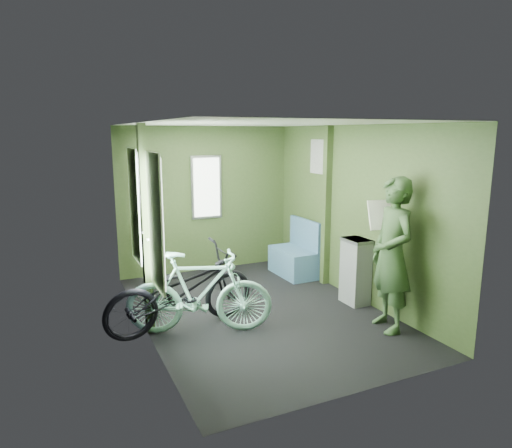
{
  "coord_description": "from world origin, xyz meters",
  "views": [
    {
      "loc": [
        -2.29,
        -4.87,
        2.2
      ],
      "look_at": [
        0.0,
        0.1,
        1.1
      ],
      "focal_mm": 32.0,
      "sensor_mm": 36.0,
      "label": 1
    }
  ],
  "objects_px": {
    "passenger": "(392,255)",
    "waste_box": "(356,271)",
    "bicycle_black": "(184,329)",
    "bicycle_mint": "(200,334)",
    "bench_seat": "(295,259)"
  },
  "relations": [
    {
      "from": "bicycle_black",
      "to": "passenger",
      "type": "relative_size",
      "value": 1.03
    },
    {
      "from": "bicycle_black",
      "to": "passenger",
      "type": "height_order",
      "value": "passenger"
    },
    {
      "from": "bicycle_mint",
      "to": "bench_seat",
      "type": "height_order",
      "value": "bench_seat"
    },
    {
      "from": "passenger",
      "to": "waste_box",
      "type": "distance_m",
      "value": 0.93
    },
    {
      "from": "bicycle_mint",
      "to": "passenger",
      "type": "height_order",
      "value": "passenger"
    },
    {
      "from": "bicycle_black",
      "to": "bicycle_mint",
      "type": "bearing_deg",
      "value": -154.85
    },
    {
      "from": "bicycle_mint",
      "to": "passenger",
      "type": "distance_m",
      "value": 2.3
    },
    {
      "from": "bicycle_black",
      "to": "bicycle_mint",
      "type": "relative_size",
      "value": 1.12
    },
    {
      "from": "bicycle_black",
      "to": "passenger",
      "type": "bearing_deg",
      "value": -122.82
    },
    {
      "from": "waste_box",
      "to": "bench_seat",
      "type": "xyz_separation_m",
      "value": [
        -0.12,
        1.39,
        -0.17
      ]
    },
    {
      "from": "bicycle_black",
      "to": "bench_seat",
      "type": "distance_m",
      "value": 2.5
    },
    {
      "from": "bicycle_black",
      "to": "bench_seat",
      "type": "height_order",
      "value": "bench_seat"
    },
    {
      "from": "passenger",
      "to": "waste_box",
      "type": "xyz_separation_m",
      "value": [
        0.14,
        0.81,
        -0.44
      ]
    },
    {
      "from": "bicycle_black",
      "to": "passenger",
      "type": "xyz_separation_m",
      "value": [
        2.13,
        -0.95,
        0.87
      ]
    },
    {
      "from": "bicycle_mint",
      "to": "passenger",
      "type": "bearing_deg",
      "value": -90.07
    }
  ]
}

